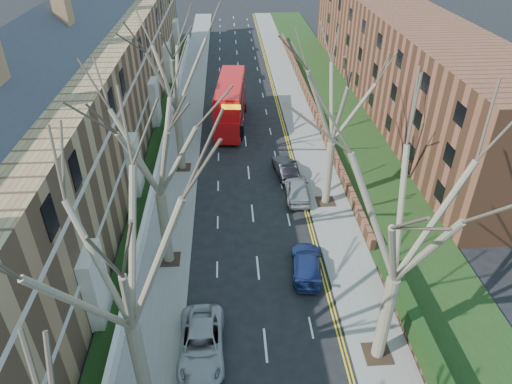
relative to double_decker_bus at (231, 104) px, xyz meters
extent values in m
cube|color=slate|center=(-4.69, 2.04, -2.17)|extent=(3.00, 102.00, 0.12)
cube|color=slate|center=(7.31, 2.04, -2.17)|extent=(3.00, 102.00, 0.12)
cube|color=#916C4A|center=(-12.49, -5.96, 2.77)|extent=(9.00, 78.00, 10.00)
cube|color=#2E3039|center=(-12.49, -5.96, 8.77)|extent=(4.67, 78.00, 4.67)
cube|color=silver|center=(-8.04, -5.96, 1.27)|extent=(0.12, 78.00, 0.35)
cube|color=silver|center=(-8.04, -5.96, 4.77)|extent=(0.12, 78.00, 0.35)
cube|color=brown|center=(18.81, 6.04, 2.77)|extent=(8.00, 54.00, 10.00)
cube|color=brown|center=(9.01, 6.04, -1.66)|extent=(0.35, 54.00, 0.90)
cube|color=white|center=(-6.34, -5.96, -1.61)|extent=(0.30, 78.00, 1.00)
cube|color=#1A3212|center=(11.81, 2.04, -2.08)|extent=(6.00, 102.00, 0.06)
cylinder|color=#726452|center=(-4.39, -30.96, 0.51)|extent=(0.64, 0.64, 5.25)
cylinder|color=#726452|center=(-4.39, -20.96, 0.43)|extent=(0.64, 0.64, 5.07)
cube|color=#2D2116|center=(-4.39, -20.96, -2.10)|extent=(1.40, 1.40, 0.05)
cylinder|color=#726452|center=(-4.39, -8.96, 0.51)|extent=(0.60, 0.60, 5.25)
cube|color=#2D2116|center=(-4.39, -8.96, -2.10)|extent=(1.40, 1.40, 0.05)
cylinder|color=#726452|center=(7.01, -28.96, 0.51)|extent=(0.64, 0.64, 5.25)
cube|color=#2D2116|center=(7.01, -28.96, -2.10)|extent=(1.40, 1.40, 0.05)
cylinder|color=#726452|center=(7.01, -14.96, 0.43)|extent=(0.60, 0.60, 5.07)
cube|color=#2D2116|center=(7.01, -14.96, -2.10)|extent=(1.40, 1.40, 0.05)
cube|color=red|center=(0.00, 0.00, -0.80)|extent=(3.43, 11.01, 2.17)
cube|color=red|center=(0.00, 0.00, 1.27)|extent=(3.38, 10.47, 1.97)
cube|color=black|center=(0.00, 0.00, -0.35)|extent=(3.37, 10.15, 0.89)
cube|color=black|center=(0.00, 0.00, 1.37)|extent=(3.35, 9.93, 0.89)
imported|color=#A2A1A7|center=(-2.01, -28.22, -1.53)|extent=(2.35, 5.04, 1.40)
imported|color=navy|center=(4.34, -22.49, -1.59)|extent=(2.34, 4.63, 1.29)
imported|color=gray|center=(4.94, -13.99, -1.47)|extent=(2.05, 4.58, 1.53)
imported|color=black|center=(4.38, -10.55, -1.54)|extent=(1.98, 4.33, 1.38)
camera|label=1|loc=(-0.19, -43.69, 17.69)|focal=32.00mm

